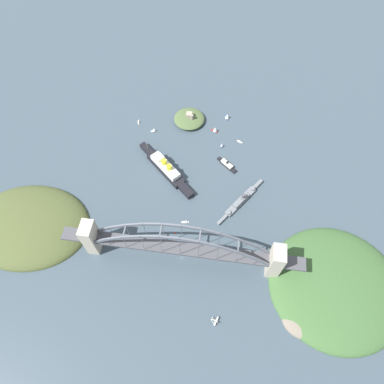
{
  "coord_description": "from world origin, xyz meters",
  "views": [
    {
      "loc": [
        29.8,
        -133.87,
        364.36
      ],
      "look_at": [
        0.0,
        80.24,
        8.0
      ],
      "focal_mm": 32.57,
      "sensor_mm": 36.0,
      "label": 1
    }
  ],
  "objects_px": {
    "small_boat_4": "(139,122)",
    "small_boat_6": "(227,116)",
    "channel_marker_buoy": "(175,233)",
    "small_boat_5": "(222,145)",
    "harbor_arch_bridge": "(181,248)",
    "small_boat_0": "(154,130)",
    "small_boat_2": "(215,129)",
    "fort_island_mid_harbor": "(189,119)",
    "naval_cruiser": "(241,201)",
    "small_boat_3": "(240,142)",
    "harbor_ferry_steamer": "(227,165)",
    "small_boat_1": "(185,222)",
    "ocean_liner": "(166,168)",
    "seaplane_taxiing_near_bridge": "(215,321)"
  },
  "relations": [
    {
      "from": "small_boat_4",
      "to": "small_boat_6",
      "type": "bearing_deg",
      "value": 11.67
    },
    {
      "from": "small_boat_4",
      "to": "channel_marker_buoy",
      "type": "xyz_separation_m",
      "value": [
        78.1,
        -158.89,
        0.33
      ]
    },
    {
      "from": "small_boat_4",
      "to": "small_boat_5",
      "type": "xyz_separation_m",
      "value": [
        118.76,
        -26.29,
        2.78
      ]
    },
    {
      "from": "harbor_arch_bridge",
      "to": "small_boat_6",
      "type": "height_order",
      "value": "harbor_arch_bridge"
    },
    {
      "from": "harbor_arch_bridge",
      "to": "small_boat_4",
      "type": "xyz_separation_m",
      "value": [
        -90.04,
        186.85,
        -26.34
      ]
    },
    {
      "from": "small_boat_0",
      "to": "small_boat_2",
      "type": "bearing_deg",
      "value": 7.73
    },
    {
      "from": "small_boat_2",
      "to": "small_boat_4",
      "type": "distance_m",
      "value": 107.26
    },
    {
      "from": "small_boat_5",
      "to": "channel_marker_buoy",
      "type": "bearing_deg",
      "value": -107.05
    },
    {
      "from": "harbor_arch_bridge",
      "to": "fort_island_mid_harbor",
      "type": "height_order",
      "value": "harbor_arch_bridge"
    },
    {
      "from": "naval_cruiser",
      "to": "channel_marker_buoy",
      "type": "height_order",
      "value": "naval_cruiser"
    },
    {
      "from": "small_boat_3",
      "to": "channel_marker_buoy",
      "type": "xyz_separation_m",
      "value": [
        -63.84,
        -143.76,
        0.39
      ]
    },
    {
      "from": "harbor_ferry_steamer",
      "to": "fort_island_mid_harbor",
      "type": "bearing_deg",
      "value": 130.29
    },
    {
      "from": "small_boat_0",
      "to": "small_boat_5",
      "type": "distance_m",
      "value": 95.04
    },
    {
      "from": "small_boat_3",
      "to": "harbor_arch_bridge",
      "type": "bearing_deg",
      "value": -106.82
    },
    {
      "from": "small_boat_5",
      "to": "channel_marker_buoy",
      "type": "height_order",
      "value": "small_boat_5"
    },
    {
      "from": "harbor_arch_bridge",
      "to": "harbor_ferry_steamer",
      "type": "height_order",
      "value": "harbor_arch_bridge"
    },
    {
      "from": "harbor_arch_bridge",
      "to": "naval_cruiser",
      "type": "distance_m",
      "value": 102.13
    },
    {
      "from": "harbor_ferry_steamer",
      "to": "small_boat_4",
      "type": "relative_size",
      "value": 3.22
    },
    {
      "from": "fort_island_mid_harbor",
      "to": "small_boat_0",
      "type": "relative_size",
      "value": 5.24
    },
    {
      "from": "small_boat_4",
      "to": "small_boat_2",
      "type": "bearing_deg",
      "value": -0.72
    },
    {
      "from": "small_boat_1",
      "to": "small_boat_4",
      "type": "distance_m",
      "value": 168.4
    },
    {
      "from": "harbor_ferry_steamer",
      "to": "small_boat_0",
      "type": "height_order",
      "value": "small_boat_0"
    },
    {
      "from": "harbor_ferry_steamer",
      "to": "small_boat_1",
      "type": "xyz_separation_m",
      "value": [
        -40.76,
        -87.74,
        -1.35
      ]
    },
    {
      "from": "harbor_ferry_steamer",
      "to": "small_boat_5",
      "type": "xyz_separation_m",
      "value": [
        -9.46,
        29.88,
        1.35
      ]
    },
    {
      "from": "ocean_liner",
      "to": "seaplane_taxiing_near_bridge",
      "type": "xyz_separation_m",
      "value": [
        80.85,
        -173.18,
        -4.27
      ]
    },
    {
      "from": "small_boat_2",
      "to": "channel_marker_buoy",
      "type": "relative_size",
      "value": 3.42
    },
    {
      "from": "small_boat_0",
      "to": "harbor_arch_bridge",
      "type": "bearing_deg",
      "value": -69.45
    },
    {
      "from": "fort_island_mid_harbor",
      "to": "seaplane_taxiing_near_bridge",
      "type": "xyz_separation_m",
      "value": [
        63.67,
        -261.52,
        -2.72
      ]
    },
    {
      "from": "small_boat_1",
      "to": "small_boat_4",
      "type": "relative_size",
      "value": 1.08
    },
    {
      "from": "small_boat_3",
      "to": "small_boat_2",
      "type": "bearing_deg",
      "value": 158.38
    },
    {
      "from": "harbor_ferry_steamer",
      "to": "small_boat_0",
      "type": "xyz_separation_m",
      "value": [
        -103.51,
        43.62,
        1.26
      ]
    },
    {
      "from": "ocean_liner",
      "to": "small_boat_6",
      "type": "bearing_deg",
      "value": 55.5
    },
    {
      "from": "seaplane_taxiing_near_bridge",
      "to": "naval_cruiser",
      "type": "bearing_deg",
      "value": 83.44
    },
    {
      "from": "harbor_arch_bridge",
      "to": "small_boat_6",
      "type": "distance_m",
      "value": 215.41
    },
    {
      "from": "small_boat_3",
      "to": "small_boat_6",
      "type": "distance_m",
      "value": 45.32
    },
    {
      "from": "ocean_liner",
      "to": "fort_island_mid_harbor",
      "type": "distance_m",
      "value": 90.0
    },
    {
      "from": "harbor_ferry_steamer",
      "to": "small_boat_6",
      "type": "xyz_separation_m",
      "value": [
        -6.91,
        81.23,
        2.14
      ]
    },
    {
      "from": "ocean_liner",
      "to": "small_boat_5",
      "type": "bearing_deg",
      "value": 36.41
    },
    {
      "from": "ocean_liner",
      "to": "harbor_ferry_steamer",
      "type": "xyz_separation_m",
      "value": [
        75.87,
        19.09,
        -3.88
      ]
    },
    {
      "from": "harbor_ferry_steamer",
      "to": "small_boat_6",
      "type": "height_order",
      "value": "small_boat_6"
    },
    {
      "from": "seaplane_taxiing_near_bridge",
      "to": "small_boat_3",
      "type": "bearing_deg",
      "value": 87.85
    },
    {
      "from": "ocean_liner",
      "to": "naval_cruiser",
      "type": "height_order",
      "value": "ocean_liner"
    },
    {
      "from": "small_boat_6",
      "to": "small_boat_4",
      "type": "bearing_deg",
      "value": -168.33
    },
    {
      "from": "small_boat_4",
      "to": "small_boat_3",
      "type": "bearing_deg",
      "value": -6.08
    },
    {
      "from": "naval_cruiser",
      "to": "small_boat_0",
      "type": "bearing_deg",
      "value": 142.74
    },
    {
      "from": "small_boat_1",
      "to": "channel_marker_buoy",
      "type": "bearing_deg",
      "value": -121.99
    },
    {
      "from": "fort_island_mid_harbor",
      "to": "small_boat_0",
      "type": "distance_m",
      "value": 51.63
    },
    {
      "from": "small_boat_3",
      "to": "seaplane_taxiing_near_bridge",
      "type": "bearing_deg",
      "value": -92.15
    },
    {
      "from": "small_boat_0",
      "to": "harbor_ferry_steamer",
      "type": "bearing_deg",
      "value": -22.85
    },
    {
      "from": "fort_island_mid_harbor",
      "to": "small_boat_5",
      "type": "height_order",
      "value": "fort_island_mid_harbor"
    }
  ]
}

